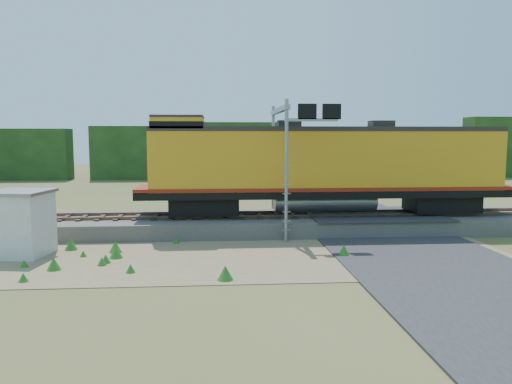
{
  "coord_description": "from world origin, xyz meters",
  "views": [
    {
      "loc": [
        -1.2,
        -19.67,
        4.95
      ],
      "look_at": [
        0.5,
        3.0,
        2.4
      ],
      "focal_mm": 35.0,
      "sensor_mm": 36.0,
      "label": 1
    }
  ],
  "objects": [
    {
      "name": "shed",
      "position": [
        -9.4,
        1.31,
        1.38
      ],
      "size": [
        2.63,
        2.63,
        2.73
      ],
      "rotation": [
        0.0,
        0.0,
        -0.15
      ],
      "color": "silver",
      "rests_on": "ground"
    },
    {
      "name": "tree_line_north",
      "position": [
        0.0,
        38.0,
        3.07
      ],
      "size": [
        130.0,
        3.0,
        6.5
      ],
      "color": "#1A3613",
      "rests_on": "ground"
    },
    {
      "name": "ground",
      "position": [
        0.0,
        0.0,
        0.0
      ],
      "size": [
        140.0,
        140.0,
        0.0
      ],
      "primitive_type": "plane",
      "color": "#475123",
      "rests_on": "ground"
    },
    {
      "name": "weed_clumps",
      "position": [
        -3.5,
        0.1,
        0.0
      ],
      "size": [
        15.0,
        6.2,
        0.56
      ],
      "primitive_type": null,
      "color": "#2A6B1E",
      "rests_on": "ground"
    },
    {
      "name": "locomotive",
      "position": [
        4.08,
        6.0,
        3.43
      ],
      "size": [
        19.44,
        2.96,
        5.01
      ],
      "color": "black",
      "rests_on": "rails"
    },
    {
      "name": "dirt_shoulder",
      "position": [
        -2.0,
        0.5,
        0.01
      ],
      "size": [
        26.0,
        8.0,
        0.03
      ],
      "primitive_type": "cube",
      "color": "#8C7754",
      "rests_on": "ground"
    },
    {
      "name": "road",
      "position": [
        7.0,
        0.74,
        0.09
      ],
      "size": [
        7.0,
        66.0,
        0.86
      ],
      "color": "#38383A",
      "rests_on": "ground"
    },
    {
      "name": "signal_gantry",
      "position": [
        2.25,
        5.35,
        5.01
      ],
      "size": [
        2.63,
        6.2,
        6.64
      ],
      "color": "gray",
      "rests_on": "ground"
    },
    {
      "name": "ballast",
      "position": [
        0.0,
        6.0,
        0.4
      ],
      "size": [
        70.0,
        5.0,
        0.8
      ],
      "primitive_type": "cube",
      "color": "slate",
      "rests_on": "ground"
    },
    {
      "name": "rails",
      "position": [
        0.0,
        6.0,
        0.88
      ],
      "size": [
        70.0,
        1.54,
        0.16
      ],
      "color": "brown",
      "rests_on": "ballast"
    }
  ]
}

